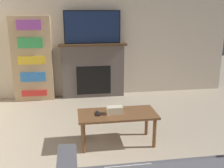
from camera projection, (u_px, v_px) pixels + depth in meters
name	position (u px, v px, depth m)	size (l,w,h in m)	color
wall_back	(100.00, 34.00, 5.61)	(5.77, 0.06, 2.70)	beige
fireplace	(93.00, 70.00, 5.66)	(1.42, 0.28, 1.16)	#605651
tv	(92.00, 27.00, 5.39)	(1.17, 0.03, 0.68)	black
coffee_table	(117.00, 117.00, 3.65)	(1.09, 0.51, 0.46)	brown
tissue_box	(115.00, 110.00, 3.60)	(0.22, 0.12, 0.10)	beige
remote_control	(98.00, 114.00, 3.59)	(0.04, 0.15, 0.02)	black
bookshelf	(33.00, 59.00, 5.38)	(0.79, 0.29, 1.73)	tan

